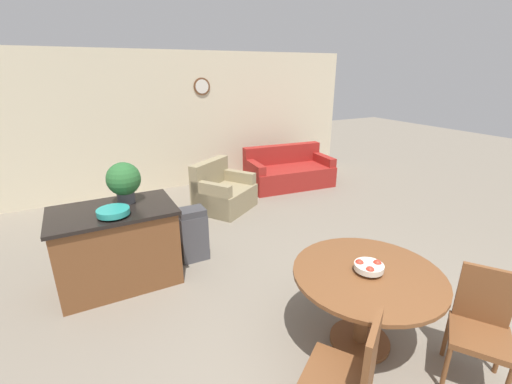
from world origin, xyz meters
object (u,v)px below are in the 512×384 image
object	(u,v)px
dining_table	(366,289)
potted_plant	(124,181)
dining_chair_near_left	(350,372)
teal_bowl	(113,212)
armchair	(223,193)
dining_chair_near_right	(481,323)
kitchen_island	(118,246)
trash_bin	(193,234)
couch	(288,172)
fruit_bowl	(369,267)

from	to	relation	value
dining_table	potted_plant	size ratio (longest dim) A/B	2.69
dining_chair_near_left	teal_bowl	xyz separation A→B (m)	(-1.10, 2.36, 0.46)
armchair	potted_plant	bearing A→B (deg)	-175.55
dining_chair_near_left	dining_chair_near_right	bearing A→B (deg)	-39.93
dining_table	kitchen_island	bearing A→B (deg)	131.11
trash_bin	couch	distance (m)	3.37
armchair	dining_chair_near_right	bearing A→B (deg)	-118.17
dining_chair_near_left	potted_plant	size ratio (longest dim) A/B	1.98
kitchen_island	couch	bearing A→B (deg)	29.45
teal_bowl	couch	distance (m)	4.37
dining_chair_near_right	fruit_bowl	world-z (taller)	dining_chair_near_right
fruit_bowl	teal_bowl	bearing A→B (deg)	134.33
dining_table	trash_bin	size ratio (longest dim) A/B	1.81
kitchen_island	couch	world-z (taller)	kitchen_island
kitchen_island	trash_bin	bearing A→B (deg)	6.52
dining_chair_near_right	couch	size ratio (longest dim) A/B	0.51
kitchen_island	teal_bowl	distance (m)	0.55
dining_chair_near_left	couch	bearing A→B (deg)	27.36
armchair	fruit_bowl	bearing A→B (deg)	-125.96
dining_chair_near_right	potted_plant	xyz separation A→B (m)	(-2.14, 2.84, 0.67)
dining_table	couch	xyz separation A→B (m)	(1.88, 4.10, -0.29)
trash_bin	dining_chair_near_right	bearing A→B (deg)	-63.46
dining_table	armchair	xyz separation A→B (m)	(0.14, 3.53, -0.29)
teal_bowl	potted_plant	xyz separation A→B (m)	(0.18, 0.35, 0.21)
trash_bin	potted_plant	bearing A→B (deg)	177.45
dining_table	armchair	distance (m)	3.55
potted_plant	armchair	bearing A→B (deg)	38.08
dining_chair_near_right	potted_plant	world-z (taller)	potted_plant
fruit_bowl	potted_plant	size ratio (longest dim) A/B	0.52
dining_chair_near_left	armchair	distance (m)	4.17
couch	dining_chair_near_left	bearing A→B (deg)	-113.29
armchair	dining_table	bearing A→B (deg)	-125.93
trash_bin	armchair	world-z (taller)	armchair
dining_table	kitchen_island	world-z (taller)	kitchen_island
dining_table	teal_bowl	world-z (taller)	teal_bowl
dining_chair_near_right	armchair	distance (m)	4.23
potted_plant	fruit_bowl	bearing A→B (deg)	-53.66
fruit_bowl	dining_chair_near_left	bearing A→B (deg)	-141.10
dining_chair_near_left	dining_table	bearing A→B (deg)	5.07
potted_plant	couch	bearing A→B (deg)	28.96
dining_chair_near_right	couch	world-z (taller)	dining_chair_near_right
dining_chair_near_left	trash_bin	xyz separation A→B (m)	(-0.19, 2.68, -0.16)
trash_bin	couch	bearing A→B (deg)	35.56
fruit_bowl	couch	world-z (taller)	fruit_bowl
potted_plant	couch	xyz separation A→B (m)	(3.48, 1.93, -0.90)
fruit_bowl	armchair	xyz separation A→B (m)	(0.14, 3.54, -0.51)
dining_table	trash_bin	world-z (taller)	dining_table
armchair	dining_chair_near_left	bearing A→B (deg)	-134.95
couch	armchair	world-z (taller)	armchair
dining_chair_near_right	trash_bin	world-z (taller)	dining_chair_near_right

